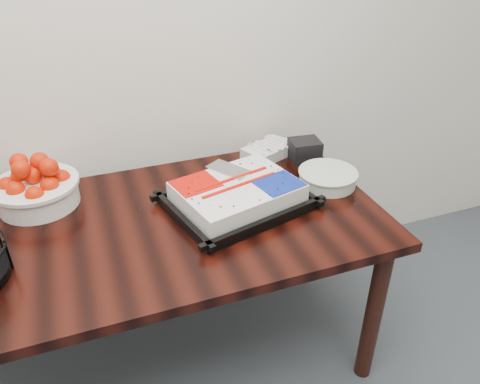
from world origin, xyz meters
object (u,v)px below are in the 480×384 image
object	(u,v)px
cake_tray	(237,195)
tangerine_bowl	(35,184)
plate_stack	(328,178)
napkin_box	(305,150)
table	(146,244)

from	to	relation	value
cake_tray	tangerine_bowl	distance (m)	0.78
cake_tray	plate_stack	size ratio (longest dim) A/B	2.37
napkin_box	table	bearing A→B (deg)	-161.51
table	plate_stack	xyz separation A→B (m)	(0.79, 0.03, 0.12)
table	plate_stack	size ratio (longest dim) A/B	7.23
table	cake_tray	distance (m)	0.40
tangerine_bowl	plate_stack	bearing A→B (deg)	-12.72
plate_stack	napkin_box	world-z (taller)	napkin_box
table	napkin_box	xyz separation A→B (m)	(0.80, 0.27, 0.13)
table	tangerine_bowl	size ratio (longest dim) A/B	5.49
cake_tray	napkin_box	size ratio (longest dim) A/B	4.39
cake_tray	tangerine_bowl	xyz separation A→B (m)	(-0.73, 0.28, 0.04)
tangerine_bowl	napkin_box	world-z (taller)	tangerine_bowl
plate_stack	table	bearing A→B (deg)	-177.86
table	cake_tray	bearing A→B (deg)	0.73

